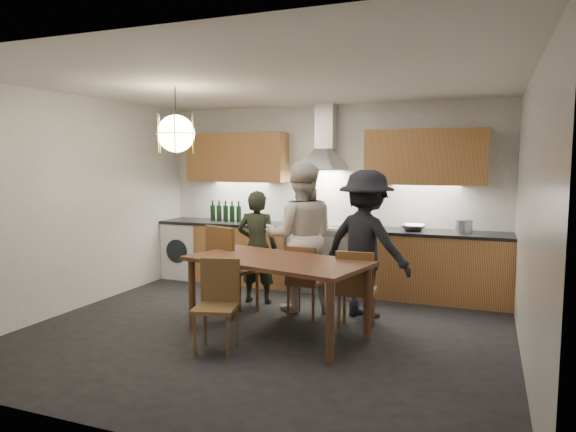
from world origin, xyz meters
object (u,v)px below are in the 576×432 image
(chair_front, at_px, (218,298))
(person_mid, at_px, (301,237))
(chair_back_left, at_px, (228,263))
(stock_pot, at_px, (464,227))
(dining_table, at_px, (277,267))
(person_right, at_px, (366,244))
(person_left, at_px, (257,247))
(wine_bottles, at_px, (226,211))
(mixing_bowl, at_px, (413,227))

(chair_front, bearing_deg, person_mid, 65.98)
(chair_back_left, bearing_deg, stock_pot, -126.25)
(dining_table, xyz_separation_m, stock_pot, (1.75, 2.01, 0.27))
(person_mid, height_order, person_right, person_mid)
(person_left, bearing_deg, dining_table, 118.25)
(chair_back_left, xyz_separation_m, person_mid, (0.74, 0.47, 0.30))
(person_left, relative_size, person_mid, 0.80)
(dining_table, bearing_deg, person_left, 137.53)
(chair_back_left, relative_size, person_right, 0.62)
(chair_front, distance_m, wine_bottles, 2.94)
(person_left, xyz_separation_m, person_right, (1.42, -0.08, 0.13))
(person_mid, relative_size, mixing_bowl, 5.31)
(person_right, height_order, mixing_bowl, person_right)
(person_left, bearing_deg, mixing_bowl, -158.86)
(person_left, bearing_deg, chair_back_left, 71.53)
(person_left, bearing_deg, chair_front, 95.22)
(person_left, relative_size, mixing_bowl, 4.26)
(wine_bottles, bearing_deg, person_left, -44.79)
(dining_table, height_order, mixing_bowl, mixing_bowl)
(chair_front, relative_size, person_left, 0.60)
(chair_front, relative_size, person_right, 0.51)
(chair_back_left, height_order, chair_front, chair_back_left)
(person_mid, relative_size, person_right, 1.05)
(person_right, height_order, stock_pot, person_right)
(person_mid, height_order, stock_pot, person_mid)
(chair_front, xyz_separation_m, person_left, (-0.33, 1.62, 0.22))
(person_left, height_order, person_right, person_right)
(person_mid, distance_m, mixing_bowl, 1.58)
(chair_front, relative_size, stock_pot, 4.01)
(mixing_bowl, distance_m, stock_pot, 0.63)
(dining_table, bearing_deg, wine_bottles, 143.15)
(mixing_bowl, relative_size, stock_pot, 1.57)
(wine_bottles, bearing_deg, person_right, -23.58)
(person_mid, xyz_separation_m, person_right, (0.80, 0.01, -0.04))
(chair_back_left, height_order, person_left, person_left)
(chair_back_left, bearing_deg, chair_front, 135.46)
(chair_back_left, distance_m, stock_pot, 3.02)
(chair_back_left, relative_size, chair_front, 1.21)
(dining_table, relative_size, person_right, 1.20)
(person_mid, height_order, mixing_bowl, person_mid)
(mixing_bowl, bearing_deg, chair_front, -120.12)
(person_left, bearing_deg, person_mid, 165.35)
(dining_table, relative_size, chair_back_left, 1.94)
(chair_front, distance_m, person_mid, 1.61)
(chair_front, height_order, mixing_bowl, mixing_bowl)
(person_right, relative_size, mixing_bowl, 5.05)
(chair_front, height_order, person_mid, person_mid)
(person_left, height_order, person_mid, person_mid)
(person_left, xyz_separation_m, mixing_bowl, (1.82, 0.94, 0.22))
(person_right, bearing_deg, chair_front, 74.71)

